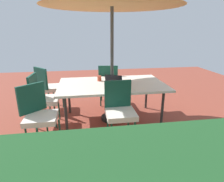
# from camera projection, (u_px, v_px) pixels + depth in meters

# --- Properties ---
(ground_plane) EXTENTS (10.00, 10.00, 0.02)m
(ground_plane) POSITION_uv_depth(u_px,v_px,m) (112.00, 119.00, 3.94)
(ground_plane) COLOR brown
(dining_table) EXTENTS (2.03, 1.21, 0.76)m
(dining_table) POSITION_uv_depth(u_px,v_px,m) (112.00, 86.00, 3.72)
(dining_table) COLOR silver
(dining_table) RESTS_ON ground_plane
(chair_northeast) EXTENTS (0.58, 0.59, 0.98)m
(chair_northeast) POSITION_uv_depth(u_px,v_px,m) (38.00, 113.00, 2.89)
(chair_northeast) COLOR silver
(chair_northeast) RESTS_ON ground_plane
(chair_south) EXTENTS (0.48, 0.49, 0.98)m
(chair_south) POSITION_uv_depth(u_px,v_px,m) (108.00, 82.00, 4.54)
(chair_south) COLOR silver
(chair_south) RESTS_ON ground_plane
(chair_southeast) EXTENTS (0.59, 0.59, 0.98)m
(chair_southeast) POSITION_uv_depth(u_px,v_px,m) (48.00, 86.00, 4.28)
(chair_southeast) COLOR silver
(chair_southeast) RESTS_ON ground_plane
(chair_east) EXTENTS (0.48, 0.47, 0.98)m
(chair_east) POSITION_uv_depth(u_px,v_px,m) (42.00, 97.00, 3.58)
(chair_east) COLOR silver
(chair_east) RESTS_ON ground_plane
(chair_north) EXTENTS (0.46, 0.47, 0.98)m
(chair_north) POSITION_uv_depth(u_px,v_px,m) (120.00, 109.00, 3.05)
(chair_north) COLOR silver
(chair_north) RESTS_ON ground_plane
(laptop) EXTENTS (0.39, 0.36, 0.21)m
(laptop) POSITION_uv_depth(u_px,v_px,m) (115.00, 83.00, 3.58)
(laptop) COLOR #2D2D33
(laptop) RESTS_ON dining_table
(cup) EXTENTS (0.08, 0.08, 0.10)m
(cup) POSITION_uv_depth(u_px,v_px,m) (99.00, 78.00, 3.88)
(cup) COLOR #CC4C33
(cup) RESTS_ON dining_table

